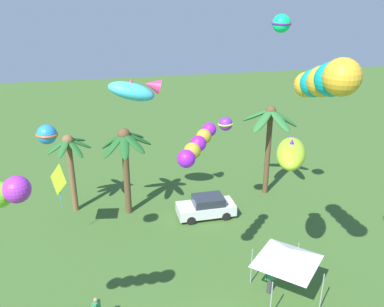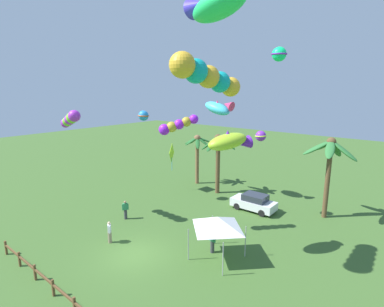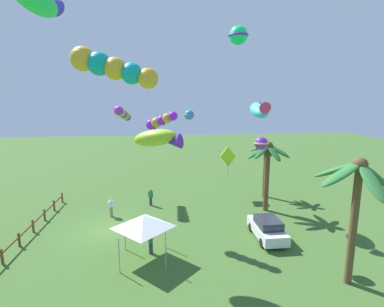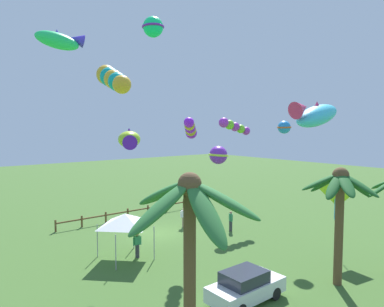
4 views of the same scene
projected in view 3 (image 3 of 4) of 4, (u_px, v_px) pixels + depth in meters
name	position (u px, v px, depth m)	size (l,w,h in m)	color
ground_plane	(106.00, 230.00, 21.56)	(120.00, 120.00, 0.00)	#3D6028
palm_tree_0	(266.00, 156.00, 28.42)	(3.05, 3.14, 5.62)	brown
palm_tree_1	(268.00, 158.00, 24.62)	(3.57, 3.78, 6.18)	brown
palm_tree_2	(357.00, 187.00, 14.44)	(4.13, 4.34, 6.84)	brown
rail_fence	(33.00, 225.00, 21.16)	(12.82, 0.12, 0.95)	brown
parked_car_0	(267.00, 228.00, 20.18)	(3.91, 1.76, 1.51)	silver
spectator_0	(151.00, 242.00, 18.13)	(0.54, 0.29, 1.59)	#38383D
spectator_1	(151.00, 197.00, 26.54)	(0.39, 0.48, 1.59)	#38383D
spectator_2	(111.00, 207.00, 23.98)	(0.48, 0.40, 1.59)	gray
festival_tent	(143.00, 221.00, 17.18)	(2.86, 2.86, 2.85)	#9E9EA3
kite_tube_0	(123.00, 114.00, 27.70)	(3.14, 1.32, 1.56)	#AC2FC9
kite_fish_1	(157.00, 138.00, 16.22)	(2.40, 3.18, 1.37)	#A0CD29
kite_diamond_2	(228.00, 157.00, 28.53)	(1.08, 1.83, 2.92)	#B3EE23
kite_fish_3	(260.00, 109.00, 23.06)	(3.40, 1.64, 1.75)	#42CCED
kite_ball_4	(261.00, 143.00, 18.12)	(1.09, 1.08, 0.85)	purple
kite_tube_6	(160.00, 121.00, 20.49)	(2.14, 2.27, 1.42)	#971DF1
kite_ball_7	(238.00, 35.00, 14.74)	(1.48, 1.48, 0.95)	#10F27E
kite_ball_8	(189.00, 115.00, 27.14)	(1.28, 1.28, 0.93)	#2687DC
kite_tube_9	(111.00, 67.00, 15.41)	(1.84, 4.70, 2.25)	gold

